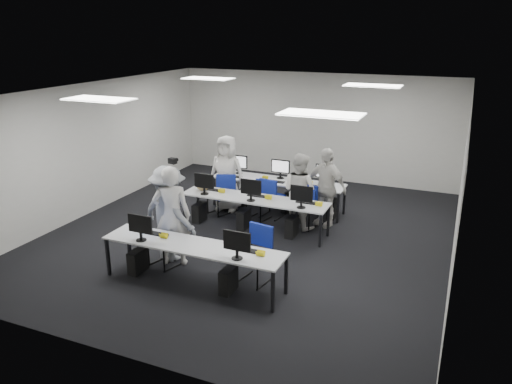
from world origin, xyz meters
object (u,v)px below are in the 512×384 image
at_px(student_0, 172,216).
at_px(chair_2, 220,203).
at_px(chair_1, 255,264).
at_px(chair_7, 309,212).
at_px(desk_mid, 254,200).
at_px(chair_4, 305,214).
at_px(chair_3, 259,207).
at_px(student_2, 227,173).
at_px(photographer, 169,214).
at_px(chair_5, 227,199).
at_px(chair_6, 272,204).
at_px(chair_0, 166,249).
at_px(student_1, 300,191).
at_px(student_3, 325,187).
at_px(desk_front, 193,248).

bearing_deg(student_0, chair_2, -102.47).
bearing_deg(student_0, chair_1, 157.12).
xyz_separation_m(chair_7, student_0, (-1.74, -2.82, 0.65)).
relative_size(desk_mid, chair_4, 3.53).
xyz_separation_m(chair_3, chair_4, (1.11, -0.05, 0.01)).
relative_size(chair_4, student_2, 0.50).
height_order(chair_2, photographer, photographer).
bearing_deg(student_2, desk_mid, -42.34).
distance_m(chair_5, chair_6, 1.12).
bearing_deg(photographer, chair_5, -76.35).
xyz_separation_m(chair_0, student_1, (1.66, 2.72, 0.53)).
bearing_deg(chair_4, student_3, 43.36).
distance_m(chair_0, student_1, 3.22).
bearing_deg(chair_7, desk_mid, -134.22).
distance_m(desk_mid, student_0, 2.18).
distance_m(desk_mid, chair_0, 2.33).
height_order(desk_mid, chair_5, chair_5).
bearing_deg(chair_4, chair_2, -174.20).
height_order(desk_mid, student_0, student_0).
bearing_deg(chair_3, chair_7, 17.06).
distance_m(chair_7, student_3, 0.67).
height_order(student_3, photographer, photographer).
xyz_separation_m(student_1, student_3, (0.48, 0.32, 0.04)).
xyz_separation_m(chair_4, photographer, (-1.84, -2.52, 0.62)).
bearing_deg(chair_0, desk_front, -13.07).
bearing_deg(photographer, student_2, -75.51).
height_order(chair_1, student_2, student_2).
relative_size(chair_7, student_3, 0.51).
distance_m(chair_6, student_2, 1.31).
bearing_deg(chair_4, desk_front, -100.26).
xyz_separation_m(chair_6, student_1, (0.75, -0.33, 0.53)).
distance_m(chair_2, chair_5, 0.23).
bearing_deg(chair_1, chair_6, 115.70).
bearing_deg(chair_5, chair_4, -27.11).
bearing_deg(student_0, student_3, -146.04).
bearing_deg(student_0, student_2, -104.25).
bearing_deg(student_3, chair_4, -124.37).
xyz_separation_m(desk_mid, chair_6, (0.06, 0.90, -0.38)).
distance_m(student_0, student_1, 3.05).
bearing_deg(chair_2, chair_0, -62.07).
bearing_deg(student_2, chair_6, -3.74).
relative_size(student_1, student_3, 0.95).
height_order(chair_1, chair_2, chair_1).
bearing_deg(chair_4, chair_7, 78.66).
relative_size(chair_3, student_1, 0.53).
distance_m(chair_7, photographer, 3.35).
bearing_deg(photographer, chair_2, -73.96).
xyz_separation_m(chair_4, student_3, (0.36, 0.28, 0.59)).
bearing_deg(chair_3, student_3, 19.90).
distance_m(chair_3, chair_6, 0.33).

